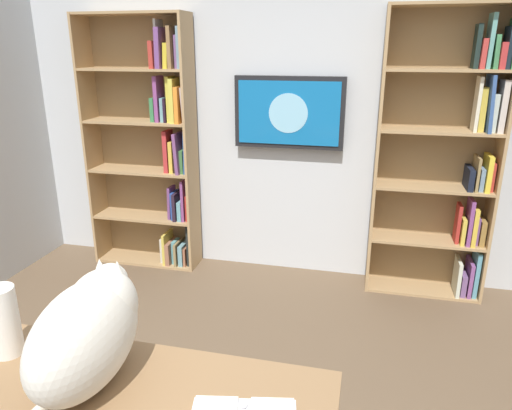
{
  "coord_description": "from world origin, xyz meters",
  "views": [
    {
      "loc": [
        -0.69,
        1.61,
        1.87
      ],
      "look_at": [
        -0.06,
        -1.04,
        0.96
      ],
      "focal_mm": 33.21,
      "sensor_mm": 36.0,
      "label": 1
    }
  ],
  "objects_px": {
    "bookshelf_right": "(155,146)",
    "wall_mounted_tv": "(289,113)",
    "bookshelf_left": "(450,160)",
    "paper_towel_roll": "(4,321)",
    "cat": "(90,329)"
  },
  "relations": [
    {
      "from": "bookshelf_left",
      "to": "cat",
      "type": "distance_m",
      "value": 2.87
    },
    {
      "from": "bookshelf_right",
      "to": "paper_towel_roll",
      "type": "distance_m",
      "value": 2.47
    },
    {
      "from": "bookshelf_left",
      "to": "bookshelf_right",
      "type": "height_order",
      "value": "bookshelf_left"
    },
    {
      "from": "wall_mounted_tv",
      "to": "cat",
      "type": "relative_size",
      "value": 1.33
    },
    {
      "from": "bookshelf_right",
      "to": "wall_mounted_tv",
      "type": "bearing_deg",
      "value": -175.89
    },
    {
      "from": "wall_mounted_tv",
      "to": "paper_towel_roll",
      "type": "xyz_separation_m",
      "value": [
        0.63,
        2.5,
        -0.46
      ]
    },
    {
      "from": "bookshelf_left",
      "to": "paper_towel_roll",
      "type": "relative_size",
      "value": 7.97
    },
    {
      "from": "bookshelf_right",
      "to": "paper_towel_roll",
      "type": "height_order",
      "value": "bookshelf_right"
    },
    {
      "from": "bookshelf_left",
      "to": "paper_towel_roll",
      "type": "height_order",
      "value": "bookshelf_left"
    },
    {
      "from": "paper_towel_roll",
      "to": "bookshelf_right",
      "type": "bearing_deg",
      "value": -78.04
    },
    {
      "from": "bookshelf_left",
      "to": "wall_mounted_tv",
      "type": "bearing_deg",
      "value": -3.76
    },
    {
      "from": "wall_mounted_tv",
      "to": "cat",
      "type": "distance_m",
      "value": 2.59
    },
    {
      "from": "bookshelf_right",
      "to": "bookshelf_left",
      "type": "bearing_deg",
      "value": -179.98
    },
    {
      "from": "bookshelf_right",
      "to": "paper_towel_roll",
      "type": "xyz_separation_m",
      "value": [
        -0.51,
        2.41,
        -0.15
      ]
    },
    {
      "from": "bookshelf_left",
      "to": "paper_towel_roll",
      "type": "bearing_deg",
      "value": 52.39
    }
  ]
}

